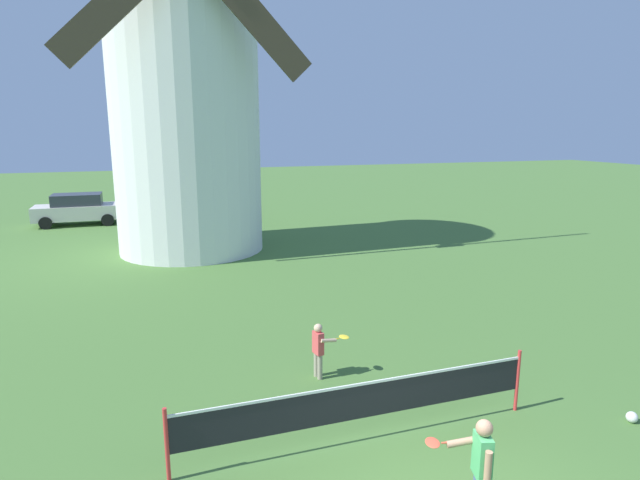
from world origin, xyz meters
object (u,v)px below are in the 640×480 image
Objects in this scene: stray_ball at (632,417)px; windmill at (183,55)px; tennis_net at (362,401)px; player_near at (480,464)px; player_far at (319,347)px; parked_car_green at (199,206)px; parked_car_cream at (78,209)px.

windmill is at bearing 110.38° from stray_ball.
tennis_net is 2.11m from player_near.
stray_ball is (4.38, -3.18, -0.54)m from player_far.
player_near reaches higher than player_far.
parked_car_green reaches higher than tennis_net.
player_far is at bearing 98.43° from player_near.
player_near is 4.27m from player_far.
player_far is 20.55m from parked_car_cream.
tennis_net is (1.21, -14.30, -6.76)m from windmill.
windmill is 17.84m from stray_ball.
player_near is at bearing -74.02° from parked_car_cream.
windmill is 11.18m from parked_car_cream.
parked_car_green is (-0.31, 18.67, 0.18)m from player_far.
tennis_net is 31.70× the size of stray_ball.
windmill is 80.01× the size of stray_ball.
parked_car_cream is at bearing 105.67° from tennis_net.
stray_ball is at bearing 15.52° from player_near.
windmill is 2.52× the size of tennis_net.
windmill is 9.42m from parked_car_green.
parked_car_cream reaches higher than player_near.
tennis_net is at bearing 109.30° from player_near.
tennis_net is 1.42× the size of parked_car_cream.
tennis_net is 1.47× the size of parked_car_green.
parked_car_green is (-0.93, 22.90, 0.04)m from player_near.
tennis_net reaches higher than stray_ball.
player_near is at bearing -164.48° from stray_ball.
parked_car_cream is (-6.13, 21.83, 0.12)m from tennis_net.
player_near is at bearing -81.57° from player_far.
tennis_net is 22.68m from parked_car_cream.
parked_car_cream reaches higher than player_far.
windmill is 13.28× the size of player_far.
windmill is at bearing -98.36° from parked_car_green.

